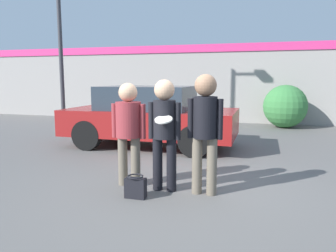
% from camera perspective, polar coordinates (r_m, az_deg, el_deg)
% --- Properties ---
extents(ground_plane, '(56.00, 56.00, 0.00)m').
position_cam_1_polar(ground_plane, '(5.29, 2.79, -10.44)').
color(ground_plane, '#5B5956').
extents(storefront_building, '(24.00, 0.22, 3.01)m').
position_cam_1_polar(storefront_building, '(12.97, 11.37, 7.39)').
color(storefront_building, gray).
rests_on(storefront_building, ground).
extents(person_left, '(0.57, 0.40, 1.63)m').
position_cam_1_polar(person_left, '(5.16, -6.89, 0.20)').
color(person_left, '#665B4C').
rests_on(person_left, ground).
extents(person_middle_with_frisbee, '(0.50, 0.53, 1.68)m').
position_cam_1_polar(person_middle_with_frisbee, '(4.88, -0.63, 0.05)').
color(person_middle_with_frisbee, black).
rests_on(person_middle_with_frisbee, ground).
extents(person_right, '(0.51, 0.34, 1.76)m').
position_cam_1_polar(person_right, '(4.74, 6.47, 0.46)').
color(person_right, '#665B4C').
rests_on(person_right, ground).
extents(parked_car_near, '(4.22, 1.92, 1.51)m').
position_cam_1_polar(parked_car_near, '(8.20, -3.24, 1.75)').
color(parked_car_near, maroon).
rests_on(parked_car_near, ground).
extents(street_lamp, '(1.35, 0.35, 6.24)m').
position_cam_1_polar(street_lamp, '(10.28, -17.44, 19.71)').
color(street_lamp, '#38383D').
rests_on(street_lamp, ground).
extents(shrub, '(1.49, 1.49, 1.49)m').
position_cam_1_polar(shrub, '(12.04, 19.73, 3.24)').
color(shrub, '#387A3D').
rests_on(shrub, ground).
extents(handbag, '(0.30, 0.23, 0.33)m').
position_cam_1_polar(handbag, '(4.78, -5.68, -10.55)').
color(handbag, black).
rests_on(handbag, ground).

